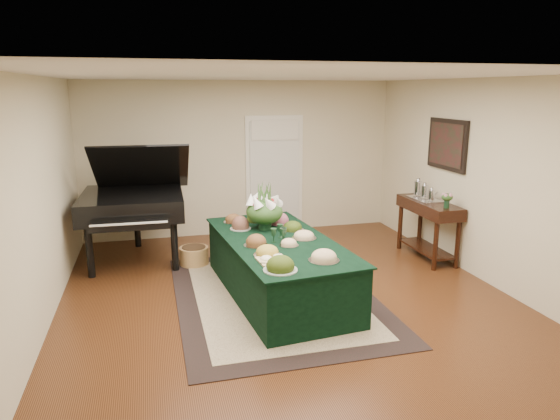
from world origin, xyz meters
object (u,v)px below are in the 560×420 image
object	(u,v)px
buffet_table	(278,267)
grand_piano	(133,202)
mahogany_sideboard	(429,214)
floral_centerpiece	(265,207)

from	to	relation	value
buffet_table	grand_piano	xyz separation A→B (m)	(-1.76, 1.83, 0.54)
grand_piano	mahogany_sideboard	size ratio (longest dim) A/B	1.46
floral_centerpiece	mahogany_sideboard	bearing A→B (deg)	6.19
grand_piano	mahogany_sideboard	bearing A→B (deg)	-13.44
floral_centerpiece	mahogany_sideboard	world-z (taller)	floral_centerpiece
buffet_table	mahogany_sideboard	size ratio (longest dim) A/B	2.21
buffet_table	floral_centerpiece	distance (m)	0.83
floral_centerpiece	mahogany_sideboard	distance (m)	2.67
buffet_table	grand_piano	world-z (taller)	grand_piano
buffet_table	floral_centerpiece	xyz separation A→B (m)	(-0.06, 0.51, 0.66)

